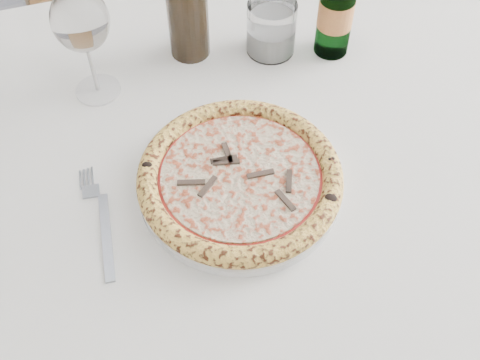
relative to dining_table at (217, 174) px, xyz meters
The scene contains 8 objects.
floor 0.71m from the dining_table, 16.64° to the right, with size 5.00×6.00×0.02m, color slate.
dining_table is the anchor object (origin of this frame).
plate 0.14m from the dining_table, 90.00° to the right, with size 0.30×0.30×0.02m.
pizza 0.15m from the dining_table, 90.00° to the right, with size 0.30×0.30×0.03m.
fork 0.24m from the dining_table, 159.13° to the right, with size 0.04×0.21×0.00m.
wine_glass 0.32m from the dining_table, 127.20° to the left, with size 0.09×0.09×0.20m.
tumbler 0.27m from the dining_table, 43.61° to the left, with size 0.09×0.09×0.10m.
beer_bottle 0.35m from the dining_table, 24.10° to the left, with size 0.06×0.06×0.24m.
Camera 1 is at (-0.42, -0.53, 1.47)m, focal length 45.00 mm.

